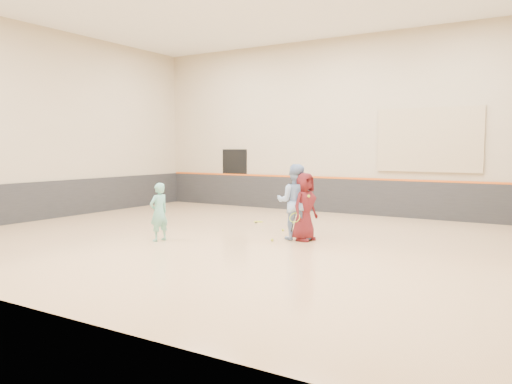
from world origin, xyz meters
The scene contains 14 objects.
room centered at (0.00, 0.00, 0.81)m, with size 15.04×12.04×6.22m.
wainscot_back centered at (0.00, 5.97, 0.60)m, with size 14.90×0.04×1.20m, color #232326.
wainscot_left centered at (-7.47, 0.00, 0.60)m, with size 0.04×11.90×1.20m, color #232326.
accent_stripe centered at (0.00, 5.96, 1.22)m, with size 14.90×0.03×0.06m, color #D85914.
acoustic_panel centered at (2.80, 5.95, 2.50)m, with size 3.20×0.08×2.00m, color tan.
doorway centered at (-4.50, 5.98, 1.10)m, with size 1.10×0.05×2.20m, color black.
girl centered at (-1.88, -1.21, 0.70)m, with size 0.51×0.34×1.41m, color #6DBDA9.
instructor centered at (0.82, 0.68, 0.93)m, with size 0.90×0.70×1.85m, color #8EACDC.
young_man centered at (1.09, 0.67, 0.83)m, with size 0.81×0.53×1.65m, color #591519.
held_racket centered at (1.03, 0.28, 0.60)m, with size 0.36×0.36×0.51m, color #AAC72B, non-canonical shape.
spare_racket centered at (-1.43, 2.68, 0.03)m, with size 0.65×0.65×0.06m, color #C4D02D, non-canonical shape.
ball_under_racket centered at (0.48, 0.16, 0.03)m, with size 0.07×0.07×0.07m, color gold.
ball_in_hand centered at (1.30, 0.46, 1.11)m, with size 0.07×0.07×0.07m, color #ACC62E.
ball_beside_spare centered at (0.01, 1.59, 0.03)m, with size 0.07×0.07×0.07m, color #CDD231.
Camera 1 is at (6.33, -10.18, 2.23)m, focal length 35.00 mm.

